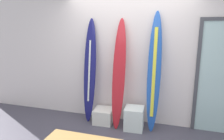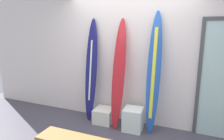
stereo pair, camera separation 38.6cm
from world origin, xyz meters
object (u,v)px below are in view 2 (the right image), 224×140
(surfboard_crimson, at_px, (119,75))
(display_block_center, at_px, (104,115))
(surfboard_navy, at_px, (91,71))
(display_block_left, at_px, (133,119))
(surfboard_cobalt, at_px, (154,74))

(surfboard_crimson, bearing_deg, display_block_center, -179.46)
(surfboard_navy, distance_m, display_block_left, 1.26)
(display_block_left, relative_size, display_block_center, 1.09)
(surfboard_navy, distance_m, display_block_center, 0.94)
(surfboard_crimson, xyz_separation_m, display_block_center, (-0.31, -0.00, -0.88))
(surfboard_cobalt, height_order, display_block_left, surfboard_cobalt)
(surfboard_navy, xyz_separation_m, display_block_left, (0.95, -0.15, -0.82))
(surfboard_navy, distance_m, surfboard_crimson, 0.63)
(surfboard_navy, relative_size, surfboard_crimson, 1.00)
(surfboard_crimson, distance_m, surfboard_cobalt, 0.66)
(display_block_left, xyz_separation_m, display_block_center, (-0.64, 0.08, -0.07))
(surfboard_navy, bearing_deg, display_block_center, -14.02)
(surfboard_navy, relative_size, surfboard_cobalt, 0.95)
(surfboard_navy, xyz_separation_m, display_block_center, (0.31, -0.08, -0.89))
(surfboard_cobalt, bearing_deg, display_block_center, -177.09)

